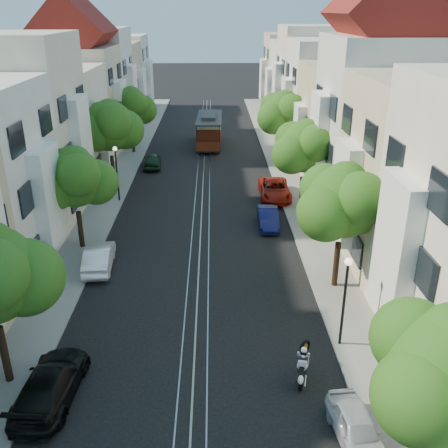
{
  "coord_description": "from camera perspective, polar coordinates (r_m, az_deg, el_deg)",
  "views": [
    {
      "loc": [
        0.86,
        -13.74,
        13.5
      ],
      "look_at": [
        1.46,
        12.39,
        2.2
      ],
      "focal_mm": 40.0,
      "sensor_mm": 36.0,
      "label": 1
    }
  ],
  "objects": [
    {
      "name": "parked_car_e_mid",
      "position": [
        33.58,
        5.05,
        0.7
      ],
      "size": [
        1.34,
        3.72,
        1.22
      ],
      "primitive_type": "imported",
      "rotation": [
        0.0,
        0.0,
        -0.01
      ],
      "color": "#0E1146",
      "rests_on": "ground"
    },
    {
      "name": "tree_w_b",
      "position": [
        30.25,
        -16.64,
        4.87
      ],
      "size": [
        4.72,
        3.87,
        6.27
      ],
      "color": "black",
      "rests_on": "ground"
    },
    {
      "name": "lamp_west",
      "position": [
        37.98,
        -12.2,
        6.55
      ],
      "size": [
        0.32,
        0.32,
        4.16
      ],
      "color": "black",
      "rests_on": "ground"
    },
    {
      "name": "sidewalk_east",
      "position": [
        44.32,
        7.08,
        5.54
      ],
      "size": [
        2.5,
        80.0,
        0.12
      ],
      "primitive_type": "cube",
      "color": "gray",
      "rests_on": "ground"
    },
    {
      "name": "tree_e_d",
      "position": [
        45.99,
        6.88,
        12.39
      ],
      "size": [
        5.01,
        4.16,
        6.85
      ],
      "color": "black",
      "rests_on": "ground"
    },
    {
      "name": "parked_car_w_far",
      "position": [
        46.74,
        -8.22,
        7.19
      ],
      "size": [
        1.9,
        4.01,
        1.32
      ],
      "primitive_type": "imported",
      "rotation": [
        0.0,
        0.0,
        3.23
      ],
      "color": "#14331A",
      "rests_on": "ground"
    },
    {
      "name": "parked_car_w_near",
      "position": [
        20.51,
        -19.22,
        -16.87
      ],
      "size": [
        2.19,
        4.8,
        1.36
      ],
      "primitive_type": "imported",
      "rotation": [
        0.0,
        0.0,
        3.08
      ],
      "color": "black",
      "rests_on": "ground"
    },
    {
      "name": "rail_left",
      "position": [
        43.89,
        -3.1,
        5.44
      ],
      "size": [
        0.06,
        80.0,
        0.02
      ],
      "primitive_type": "cube",
      "color": "gray",
      "rests_on": "ground"
    },
    {
      "name": "townhouses_east",
      "position": [
        43.88,
        13.54,
        11.82
      ],
      "size": [
        7.75,
        72.0,
        12.0
      ],
      "color": "beige",
      "rests_on": "ground"
    },
    {
      "name": "sidewalk_west",
      "position": [
        44.6,
        -11.77,
        5.33
      ],
      "size": [
        2.5,
        80.0,
        0.12
      ],
      "primitive_type": "cube",
      "color": "gray",
      "rests_on": "ground"
    },
    {
      "name": "rail_slot",
      "position": [
        43.88,
        -2.38,
        5.45
      ],
      "size": [
        0.06,
        80.0,
        0.02
      ],
      "primitive_type": "cube",
      "color": "gray",
      "rests_on": "ground"
    },
    {
      "name": "rail_right",
      "position": [
        43.87,
        -1.65,
        5.45
      ],
      "size": [
        0.06,
        80.0,
        0.02
      ],
      "primitive_type": "cube",
      "color": "gray",
      "rests_on": "ground"
    },
    {
      "name": "lamp_east",
      "position": [
        21.4,
        13.71,
        -7.23
      ],
      "size": [
        0.32,
        0.32,
        4.16
      ],
      "color": "black",
      "rests_on": "ground"
    },
    {
      "name": "sportbike_rider",
      "position": [
        20.46,
        8.99,
        -15.37
      ],
      "size": [
        0.8,
        1.9,
        1.39
      ],
      "rotation": [
        0.0,
        0.0,
        -0.25
      ],
      "color": "black",
      "rests_on": "ground"
    },
    {
      "name": "parked_car_e_near",
      "position": [
        18.58,
        14.94,
        -21.68
      ],
      "size": [
        1.7,
        3.51,
        1.16
      ],
      "primitive_type": "imported",
      "rotation": [
        0.0,
        0.0,
        0.1
      ],
      "color": "silver",
      "rests_on": "ground"
    },
    {
      "name": "lane_line",
      "position": [
        43.88,
        -2.38,
        5.44
      ],
      "size": [
        0.08,
        80.0,
        0.01
      ],
      "primitive_type": "cube",
      "color": "tan",
      "rests_on": "ground"
    },
    {
      "name": "tree_w_d",
      "position": [
        51.14,
        -10.56,
        12.97
      ],
      "size": [
        4.84,
        3.99,
        6.52
      ],
      "color": "black",
      "rests_on": "ground"
    },
    {
      "name": "tree_e_c",
      "position": [
        35.45,
        9.24,
        8.53
      ],
      "size": [
        4.84,
        3.99,
        6.52
      ],
      "color": "black",
      "rests_on": "ground"
    },
    {
      "name": "cable_car",
      "position": [
        53.81,
        -1.69,
        10.86
      ],
      "size": [
        2.78,
        8.22,
        3.13
      ],
      "rotation": [
        0.0,
        0.0,
        -0.03
      ],
      "color": "black",
      "rests_on": "ground"
    },
    {
      "name": "tree_w_c",
      "position": [
        40.43,
        -12.92,
        10.76
      ],
      "size": [
        5.13,
        4.28,
        7.09
      ],
      "color": "black",
      "rests_on": "ground"
    },
    {
      "name": "townhouses_west",
      "position": [
        44.37,
        -18.32,
        11.28
      ],
      "size": [
        7.75,
        72.0,
        11.76
      ],
      "color": "silver",
      "rests_on": "ground"
    },
    {
      "name": "tree_e_b",
      "position": [
        25.18,
        13.52,
        2.33
      ],
      "size": [
        4.93,
        4.08,
        6.68
      ],
      "color": "black",
      "rests_on": "ground"
    },
    {
      "name": "parked_car_e_far",
      "position": [
        38.75,
        5.81,
        3.95
      ],
      "size": [
        2.39,
        5.01,
        1.38
      ],
      "primitive_type": "imported",
      "rotation": [
        0.0,
        0.0,
        -0.02
      ],
      "color": "maroon",
      "rests_on": "ground"
    },
    {
      "name": "parked_car_w_mid",
      "position": [
        28.94,
        -14.09,
        -3.71
      ],
      "size": [
        1.73,
        4.16,
        1.34
      ],
      "primitive_type": "imported",
      "rotation": [
        0.0,
        0.0,
        3.22
      ],
      "color": "white",
      "rests_on": "ground"
    },
    {
      "name": "ground",
      "position": [
        43.88,
        -2.38,
        5.43
      ],
      "size": [
        200.0,
        200.0,
        0.0
      ],
      "primitive_type": "plane",
      "color": "black",
      "rests_on": "ground"
    }
  ]
}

